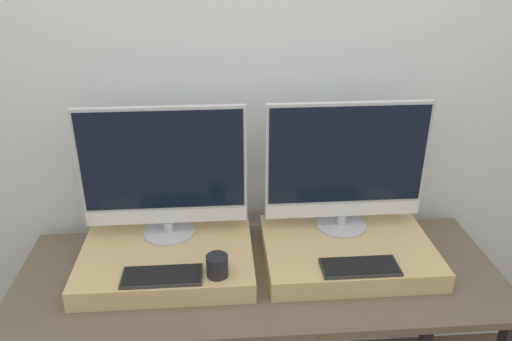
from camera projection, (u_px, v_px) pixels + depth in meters
The scene contains 9 objects.
wall_back at pixel (252, 107), 2.07m from camera, with size 8.00×0.04×2.60m.
workbench at pixel (260, 288), 1.96m from camera, with size 1.86×0.69×0.76m.
wooden_riser_left at pixel (167, 259), 1.94m from camera, with size 0.66×0.48×0.08m.
monitor_left at pixel (164, 172), 1.92m from camera, with size 0.64×0.21×0.54m.
keyboard_left at pixel (162, 276), 1.77m from camera, with size 0.28×0.12×0.01m.
mug at pixel (217, 266), 1.77m from camera, with size 0.08×0.08×0.08m.
wooden_riser_right at pixel (347, 251), 1.99m from camera, with size 0.66×0.48×0.08m.
monitor_right at pixel (346, 166), 1.97m from camera, with size 0.64×0.21×0.54m.
keyboard_right at pixel (360, 267), 1.82m from camera, with size 0.28×0.12×0.01m.
Camera 1 is at (-0.14, -1.23, 1.94)m, focal length 35.00 mm.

